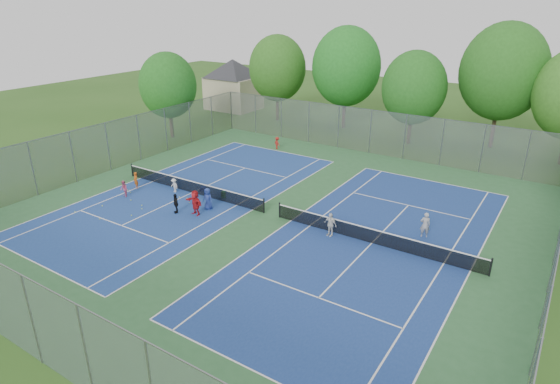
% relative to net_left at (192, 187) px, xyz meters
% --- Properties ---
extents(ground, '(120.00, 120.00, 0.00)m').
position_rel_net_left_xyz_m(ground, '(7.00, 0.00, -0.46)').
color(ground, '#2B531A').
rests_on(ground, ground).
extents(court_pad, '(32.00, 32.00, 0.01)m').
position_rel_net_left_xyz_m(court_pad, '(7.00, 0.00, -0.45)').
color(court_pad, '#2C5E33').
rests_on(court_pad, ground).
extents(court_left, '(10.97, 23.77, 0.01)m').
position_rel_net_left_xyz_m(court_left, '(0.00, 0.00, -0.44)').
color(court_left, navy).
rests_on(court_left, court_pad).
extents(court_right, '(10.97, 23.77, 0.01)m').
position_rel_net_left_xyz_m(court_right, '(14.00, 0.00, -0.44)').
color(court_right, navy).
rests_on(court_right, court_pad).
extents(net_left, '(12.87, 0.10, 0.91)m').
position_rel_net_left_xyz_m(net_left, '(0.00, 0.00, 0.00)').
color(net_left, black).
rests_on(net_left, ground).
extents(net_right, '(12.87, 0.10, 0.91)m').
position_rel_net_left_xyz_m(net_right, '(14.00, 0.00, 0.00)').
color(net_right, black).
rests_on(net_right, ground).
extents(fence_north, '(32.00, 0.10, 4.00)m').
position_rel_net_left_xyz_m(fence_north, '(7.00, 16.00, 1.54)').
color(fence_north, gray).
rests_on(fence_north, ground).
extents(fence_south, '(32.00, 0.10, 4.00)m').
position_rel_net_left_xyz_m(fence_south, '(7.00, -16.00, 1.54)').
color(fence_south, gray).
rests_on(fence_south, ground).
extents(fence_west, '(0.10, 32.00, 4.00)m').
position_rel_net_left_xyz_m(fence_west, '(-9.00, 0.00, 1.54)').
color(fence_west, gray).
rests_on(fence_west, ground).
extents(fence_east, '(0.10, 32.00, 4.00)m').
position_rel_net_left_xyz_m(fence_east, '(23.00, 0.00, 1.54)').
color(fence_east, gray).
rests_on(fence_east, ground).
extents(house, '(11.03, 11.03, 7.30)m').
position_rel_net_left_xyz_m(house, '(-15.00, 24.00, 3.76)').
color(house, '#B7A88C').
rests_on(house, ground).
extents(tree_nw, '(6.40, 6.40, 9.58)m').
position_rel_net_left_xyz_m(tree_nw, '(-7.00, 22.00, 5.44)').
color(tree_nw, '#443326').
rests_on(tree_nw, ground).
extents(tree_nl, '(7.20, 7.20, 10.69)m').
position_rel_net_left_xyz_m(tree_nl, '(1.00, 23.00, 6.09)').
color(tree_nl, '#443326').
rests_on(tree_nl, ground).
extents(tree_nc, '(6.00, 6.00, 8.85)m').
position_rel_net_left_xyz_m(tree_nc, '(9.00, 21.00, 4.94)').
color(tree_nc, '#443326').
rests_on(tree_nc, ground).
extents(tree_nr, '(7.60, 7.60, 11.42)m').
position_rel_net_left_xyz_m(tree_nr, '(16.00, 24.00, 6.59)').
color(tree_nr, '#443326').
rests_on(tree_nr, ground).
extents(tree_side_w, '(5.60, 5.60, 8.47)m').
position_rel_net_left_xyz_m(tree_side_w, '(-12.00, 10.00, 4.79)').
color(tree_side_w, '#443326').
rests_on(tree_side_w, ground).
extents(ball_crate, '(0.41, 0.41, 0.30)m').
position_rel_net_left_xyz_m(ball_crate, '(0.35, 0.79, -0.31)').
color(ball_crate, blue).
rests_on(ball_crate, ground).
extents(ball_hopper, '(0.33, 0.33, 0.49)m').
position_rel_net_left_xyz_m(ball_hopper, '(2.52, 0.51, -0.21)').
color(ball_hopper, '#268E3E').
rests_on(ball_hopper, ground).
extents(student_a, '(0.52, 0.41, 1.25)m').
position_rel_net_left_xyz_m(student_a, '(-4.15, -1.56, 0.17)').
color(student_a, '#BE4F11').
rests_on(student_a, ground).
extents(student_b, '(0.74, 0.69, 1.21)m').
position_rel_net_left_xyz_m(student_b, '(-3.55, -3.17, 0.15)').
color(student_b, '#CE5073').
rests_on(student_b, ground).
extents(student_c, '(0.73, 0.47, 1.06)m').
position_rel_net_left_xyz_m(student_c, '(-1.16, -0.60, 0.07)').
color(student_c, silver).
rests_on(student_c, ground).
extents(student_d, '(0.84, 0.70, 1.35)m').
position_rel_net_left_xyz_m(student_d, '(1.49, -3.11, 0.22)').
color(student_d, black).
rests_on(student_d, ground).
extents(student_e, '(0.77, 0.53, 1.50)m').
position_rel_net_left_xyz_m(student_e, '(2.87, -1.51, 0.29)').
color(student_e, navy).
rests_on(student_e, ground).
extents(student_f, '(1.64, 0.79, 1.69)m').
position_rel_net_left_xyz_m(student_f, '(2.77, -2.62, 0.39)').
color(student_f, red).
rests_on(student_f, ground).
extents(child_far_baseline, '(0.87, 0.70, 1.17)m').
position_rel_net_left_xyz_m(child_far_baseline, '(-0.72, 12.40, 0.13)').
color(child_far_baseline, '#A41F17').
rests_on(child_far_baseline, ground).
extents(instructor, '(0.68, 0.57, 1.59)m').
position_rel_net_left_xyz_m(instructor, '(16.27, 2.44, 0.34)').
color(instructor, '#9C9C9F').
rests_on(instructor, ground).
extents(teen_court_b, '(0.91, 0.49, 1.48)m').
position_rel_net_left_xyz_m(teen_court_b, '(11.51, -0.46, 0.28)').
color(teen_court_b, silver).
rests_on(teen_court_b, ground).
extents(tennis_ball_0, '(0.07, 0.07, 0.07)m').
position_rel_net_left_xyz_m(tennis_ball_0, '(-3.76, -2.48, -0.42)').
color(tennis_ball_0, '#B4DB33').
rests_on(tennis_ball_0, ground).
extents(tennis_ball_1, '(0.07, 0.07, 0.07)m').
position_rel_net_left_xyz_m(tennis_ball_1, '(0.48, -1.04, -0.42)').
color(tennis_ball_1, yellow).
rests_on(tennis_ball_1, ground).
extents(tennis_ball_2, '(0.07, 0.07, 0.07)m').
position_rel_net_left_xyz_m(tennis_ball_2, '(-0.14, -1.17, -0.42)').
color(tennis_ball_2, '#DDF238').
rests_on(tennis_ball_2, ground).
extents(tennis_ball_3, '(0.07, 0.07, 0.07)m').
position_rel_net_left_xyz_m(tennis_ball_3, '(-0.84, -4.01, -0.42)').
color(tennis_ball_3, '#C6EF37').
rests_on(tennis_ball_3, ground).
extents(tennis_ball_4, '(0.07, 0.07, 0.07)m').
position_rel_net_left_xyz_m(tennis_ball_4, '(1.14, -1.49, -0.42)').
color(tennis_ball_4, '#CED531').
rests_on(tennis_ball_4, ground).
extents(tennis_ball_5, '(0.07, 0.07, 0.07)m').
position_rel_net_left_xyz_m(tennis_ball_5, '(-4.17, -6.76, -0.42)').
color(tennis_ball_5, '#C7F138').
rests_on(tennis_ball_5, ground).
extents(tennis_ball_6, '(0.07, 0.07, 0.07)m').
position_rel_net_left_xyz_m(tennis_ball_6, '(-0.59, -5.10, -0.42)').
color(tennis_ball_6, '#CCF438').
rests_on(tennis_ball_6, ground).
extents(tennis_ball_7, '(0.07, 0.07, 0.07)m').
position_rel_net_left_xyz_m(tennis_ball_7, '(-1.26, -3.63, -0.42)').
color(tennis_ball_7, '#D3E435').
rests_on(tennis_ball_7, ground).
extents(tennis_ball_8, '(0.07, 0.07, 0.07)m').
position_rel_net_left_xyz_m(tennis_ball_8, '(-4.25, -2.32, -0.42)').
color(tennis_ball_8, '#CDEB36').
rests_on(tennis_ball_8, ground).
extents(tennis_ball_9, '(0.07, 0.07, 0.07)m').
position_rel_net_left_xyz_m(tennis_ball_9, '(-1.87, -6.57, -0.42)').
color(tennis_ball_9, '#C4D130').
rests_on(tennis_ball_9, ground).
extents(tennis_ball_10, '(0.07, 0.07, 0.07)m').
position_rel_net_left_xyz_m(tennis_ball_10, '(-3.48, -5.14, -0.42)').
color(tennis_ball_10, '#E4F138').
rests_on(tennis_ball_10, ground).
extents(tennis_ball_11, '(0.07, 0.07, 0.07)m').
position_rel_net_left_xyz_m(tennis_ball_11, '(-2.60, -3.42, -0.42)').
color(tennis_ball_11, '#C1DD33').
rests_on(tennis_ball_11, ground).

